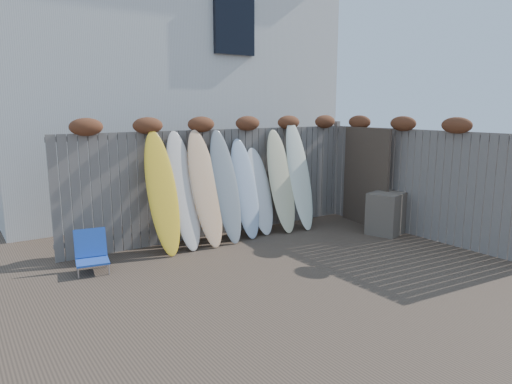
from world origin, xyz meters
TOP-DOWN VIEW (x-y plane):
  - ground at (0.00, 0.00)m, footprint 80.00×80.00m
  - back_fence at (0.06, 2.39)m, footprint 6.05×0.28m
  - right_fence at (2.99, 0.25)m, footprint 0.28×4.40m
  - house at (0.50, 6.50)m, footprint 8.50×5.50m
  - beach_chair at (-2.60, 1.73)m, footprint 0.54×0.56m
  - wooden_crate at (2.65, 0.62)m, footprint 0.82×0.74m
  - lattice_panel at (2.83, 1.35)m, footprint 0.24×1.33m
  - surfboard_0 at (-1.36, 1.94)m, footprint 0.52×0.72m
  - surfboard_1 at (-0.96, 2.00)m, footprint 0.53×0.73m
  - surfboard_2 at (-0.56, 1.95)m, footprint 0.60×0.76m
  - surfboard_3 at (-0.14, 1.96)m, footprint 0.51×0.72m
  - surfboard_4 at (0.30, 2.01)m, footprint 0.53×0.68m
  - surfboard_5 at (0.65, 2.04)m, footprint 0.53×0.60m
  - surfboard_6 at (1.11, 1.96)m, footprint 0.57×0.74m
  - surfboard_7 at (1.55, 1.93)m, footprint 0.54×0.79m

SIDE VIEW (x-z plane):
  - ground at x=0.00m, z-range 0.00..0.00m
  - beach_chair at x=-2.60m, z-range -0.02..0.59m
  - wooden_crate at x=2.65m, z-range 0.00..0.80m
  - surfboard_5 at x=0.65m, z-range 0.00..1.64m
  - surfboard_4 at x=0.30m, z-range 0.00..1.83m
  - surfboard_6 at x=1.11m, z-range 0.00..1.98m
  - lattice_panel at x=2.83m, z-range 0.00..2.00m
  - surfboard_3 at x=-0.14m, z-range 0.00..2.01m
  - surfboard_1 at x=-0.96m, z-range 0.00..2.01m
  - surfboard_2 at x=-0.56m, z-range 0.00..2.02m
  - surfboard_0 at x=-1.36m, z-range 0.00..2.03m
  - surfboard_7 at x=1.55m, z-range 0.00..2.14m
  - right_fence at x=2.99m, z-range 0.02..2.26m
  - back_fence at x=0.06m, z-range 0.06..2.30m
  - house at x=0.50m, z-range 0.04..6.36m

